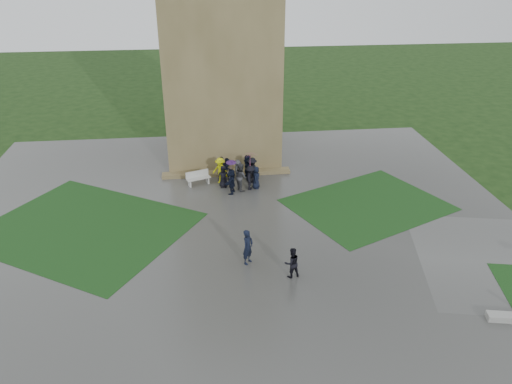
{
  "coord_description": "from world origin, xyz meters",
  "views": [
    {
      "loc": [
        -1.48,
        -21.61,
        14.47
      ],
      "look_at": [
        1.5,
        5.18,
        1.2
      ],
      "focal_mm": 35.0,
      "sensor_mm": 36.0,
      "label": 1
    }
  ],
  "objects": [
    {
      "name": "lawn_inset_right",
      "position": [
        8.5,
        5.0,
        0.03
      ],
      "size": [
        11.12,
        10.15,
        0.01
      ],
      "primitive_type": "cube",
      "rotation": [
        0.0,
        0.0,
        0.44
      ],
      "color": "#133612",
      "rests_on": "plaza"
    },
    {
      "name": "bench",
      "position": [
        -1.99,
        9.19,
        0.5
      ],
      "size": [
        1.68,
        1.03,
        0.93
      ],
      "rotation": [
        0.0,
        0.0,
        0.36
      ],
      "color": "#BBBBB6",
      "rests_on": "plaza"
    },
    {
      "name": "lawn_inset_left",
      "position": [
        -8.5,
        4.0,
        0.03
      ],
      "size": [
        14.1,
        13.46,
        0.01
      ],
      "primitive_type": "cube",
      "rotation": [
        0.0,
        0.0,
        -0.56
      ],
      "color": "#133612",
      "rests_on": "plaza"
    },
    {
      "name": "visitor_cluster",
      "position": [
        0.85,
        8.82,
        0.98
      ],
      "size": [
        3.31,
        3.89,
        2.59
      ],
      "color": "black",
      "rests_on": "plaza"
    },
    {
      "name": "tower",
      "position": [
        0.0,
        15.0,
        9.0
      ],
      "size": [
        8.0,
        8.0,
        18.0
      ],
      "primitive_type": "cube",
      "color": "brown",
      "rests_on": "ground"
    },
    {
      "name": "pedestrian_mid",
      "position": [
        0.46,
        -0.49,
        0.96
      ],
      "size": [
        0.78,
        0.82,
        1.88
      ],
      "primitive_type": "imported",
      "rotation": [
        0.0,
        0.0,
        0.92
      ],
      "color": "black",
      "rests_on": "plaza"
    },
    {
      "name": "pedestrian_near",
      "position": [
        2.45,
        -1.9,
        0.81
      ],
      "size": [
        0.86,
        0.62,
        1.59
      ],
      "primitive_type": "imported",
      "rotation": [
        0.0,
        0.0,
        3.4
      ],
      "color": "black",
      "rests_on": "plaza"
    },
    {
      "name": "plaza",
      "position": [
        0.0,
        2.0,
        0.01
      ],
      "size": [
        34.0,
        34.0,
        0.02
      ],
      "primitive_type": "cube",
      "color": "#3A3A37",
      "rests_on": "ground"
    },
    {
      "name": "ground",
      "position": [
        0.0,
        0.0,
        0.0
      ],
      "size": [
        120.0,
        120.0,
        0.0
      ],
      "primitive_type": "plane",
      "color": "black"
    },
    {
      "name": "tower_plinth",
      "position": [
        0.0,
        10.6,
        0.13
      ],
      "size": [
        9.0,
        0.8,
        0.22
      ],
      "primitive_type": "cube",
      "color": "brown",
      "rests_on": "plaza"
    }
  ]
}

